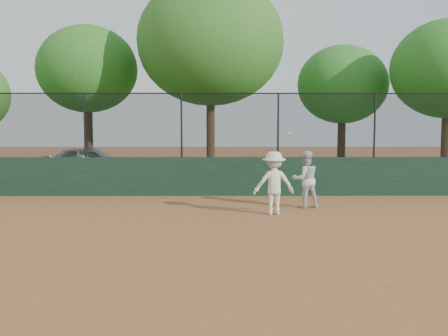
{
  "coord_description": "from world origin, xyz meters",
  "views": [
    {
      "loc": [
        0.74,
        -9.5,
        2.23
      ],
      "look_at": [
        0.8,
        2.2,
        1.2
      ],
      "focal_mm": 40.0,
      "sensor_mm": 36.0,
      "label": 1
    }
  ],
  "objects_px": {
    "tree_4": "(448,69)",
    "player_main": "(274,183)",
    "tree_3": "(343,85)",
    "player_second": "(305,179)",
    "tree_2": "(210,42)",
    "tree_1": "(87,70)",
    "parked_car": "(91,163)"
  },
  "relations": [
    {
      "from": "player_main",
      "to": "tree_1",
      "type": "bearing_deg",
      "value": 126.41
    },
    {
      "from": "tree_3",
      "to": "tree_2",
      "type": "bearing_deg",
      "value": -160.58
    },
    {
      "from": "player_second",
      "to": "tree_1",
      "type": "bearing_deg",
      "value": -59.55
    },
    {
      "from": "parked_car",
      "to": "player_main",
      "type": "height_order",
      "value": "player_main"
    },
    {
      "from": "tree_3",
      "to": "player_main",
      "type": "bearing_deg",
      "value": -111.75
    },
    {
      "from": "player_main",
      "to": "tree_3",
      "type": "distance_m",
      "value": 11.69
    },
    {
      "from": "tree_3",
      "to": "tree_4",
      "type": "xyz_separation_m",
      "value": [
        3.46,
        -2.88,
        0.39
      ]
    },
    {
      "from": "parked_car",
      "to": "player_second",
      "type": "distance_m",
      "value": 10.1
    },
    {
      "from": "parked_car",
      "to": "tree_1",
      "type": "distance_m",
      "value": 4.36
    },
    {
      "from": "player_second",
      "to": "tree_2",
      "type": "bearing_deg",
      "value": -82.46
    },
    {
      "from": "player_main",
      "to": "tree_1",
      "type": "xyz_separation_m",
      "value": [
        -7.1,
        9.63,
        3.8
      ]
    },
    {
      "from": "player_second",
      "to": "tree_4",
      "type": "height_order",
      "value": "tree_4"
    },
    {
      "from": "tree_4",
      "to": "player_main",
      "type": "bearing_deg",
      "value": -135.26
    },
    {
      "from": "player_main",
      "to": "tree_4",
      "type": "height_order",
      "value": "tree_4"
    },
    {
      "from": "tree_3",
      "to": "tree_4",
      "type": "bearing_deg",
      "value": -39.72
    },
    {
      "from": "tree_1",
      "to": "tree_2",
      "type": "relative_size",
      "value": 0.8
    },
    {
      "from": "parked_car",
      "to": "tree_2",
      "type": "distance_m",
      "value": 6.87
    },
    {
      "from": "player_second",
      "to": "player_main",
      "type": "xyz_separation_m",
      "value": [
        -0.95,
        -1.01,
        0.02
      ]
    },
    {
      "from": "player_second",
      "to": "tree_3",
      "type": "relative_size",
      "value": 0.26
    },
    {
      "from": "tree_1",
      "to": "tree_3",
      "type": "bearing_deg",
      "value": 4.09
    },
    {
      "from": "tree_4",
      "to": "tree_1",
      "type": "bearing_deg",
      "value": 171.99
    },
    {
      "from": "tree_4",
      "to": "parked_car",
      "type": "bearing_deg",
      "value": 179.1
    },
    {
      "from": "player_main",
      "to": "tree_4",
      "type": "xyz_separation_m",
      "value": [
        7.63,
        7.56,
        3.6
      ]
    },
    {
      "from": "player_main",
      "to": "tree_2",
      "type": "height_order",
      "value": "tree_2"
    },
    {
      "from": "player_main",
      "to": "tree_3",
      "type": "bearing_deg",
      "value": 68.25
    },
    {
      "from": "player_second",
      "to": "tree_3",
      "type": "height_order",
      "value": "tree_3"
    },
    {
      "from": "player_main",
      "to": "tree_2",
      "type": "xyz_separation_m",
      "value": [
        -1.74,
        8.35,
        4.77
      ]
    },
    {
      "from": "player_main",
      "to": "tree_4",
      "type": "distance_m",
      "value": 11.32
    },
    {
      "from": "player_second",
      "to": "tree_1",
      "type": "xyz_separation_m",
      "value": [
        -8.05,
        8.62,
        3.82
      ]
    },
    {
      "from": "player_second",
      "to": "player_main",
      "type": "relative_size",
      "value": 0.74
    },
    {
      "from": "tree_1",
      "to": "tree_3",
      "type": "relative_size",
      "value": 1.12
    },
    {
      "from": "tree_1",
      "to": "tree_4",
      "type": "height_order",
      "value": "tree_1"
    }
  ]
}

